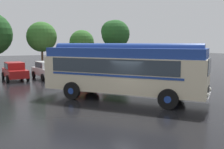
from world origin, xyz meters
name	(u,v)px	position (x,y,z in m)	size (l,w,h in m)	color
ground_plane	(131,102)	(0.00, 0.00, 0.00)	(120.00, 120.00, 0.00)	black
vintage_bus	(123,69)	(-0.05, 0.87, 1.89)	(8.28, 9.35, 3.49)	beige
car_near_left	(15,71)	(-5.03, 12.95, 0.85)	(2.18, 4.31, 1.66)	maroon
car_mid_left	(46,70)	(-2.12, 12.64, 0.85)	(2.39, 4.39, 1.66)	silver
car_mid_right	(78,69)	(0.98, 12.00, 0.85)	(2.12, 4.28, 1.66)	maroon
car_far_right	(97,67)	(3.50, 13.01, 0.85)	(2.36, 4.38, 1.66)	maroon
tree_centre	(41,37)	(-1.46, 18.01, 4.18)	(3.48, 3.49, 5.91)	#4C3823
tree_right_of_centre	(82,43)	(3.82, 18.66, 3.48)	(3.16, 3.16, 5.10)	#4C3823
tree_far_right	(114,33)	(9.06, 19.68, 4.77)	(3.94, 3.94, 6.64)	#4C3823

